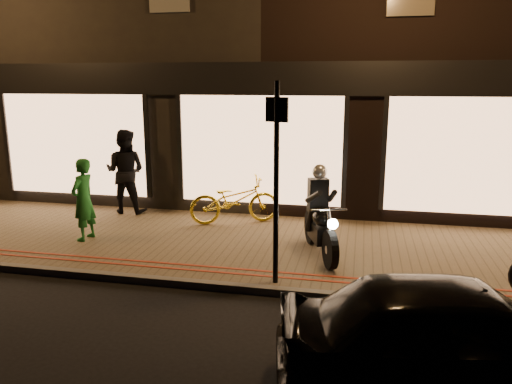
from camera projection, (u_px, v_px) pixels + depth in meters
ground at (208, 290)px, 7.58m from camera, size 90.00×90.00×0.00m
sidewalk at (239, 245)px, 9.48m from camera, size 50.00×4.00×0.12m
kerb_stone at (208, 285)px, 7.62m from camera, size 50.00×0.14×0.12m
red_kerb_lines at (218, 270)px, 8.08m from camera, size 50.00×0.26×0.01m
building_row at (294, 42)px, 15.22m from camera, size 48.00×10.11×8.50m
motorcycle at (320, 221)px, 8.68m from camera, size 0.84×1.87×1.59m
sign_post at (276, 174)px, 7.22m from camera, size 0.34×0.14×3.00m
bicycle_gold at (234, 200)px, 10.63m from camera, size 2.02×1.38×1.00m
person_green at (83, 200)px, 9.46m from camera, size 0.43×0.61×1.57m
person_dark at (125, 171)px, 11.40m from camera, size 0.96×0.77×1.92m
parked_car at (461, 337)px, 4.96m from camera, size 3.88×2.11×1.25m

